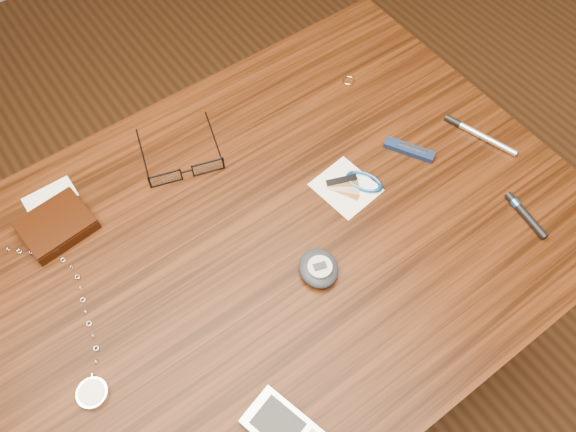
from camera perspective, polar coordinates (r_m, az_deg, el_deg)
name	(u,v)px	position (r m, az deg, el deg)	size (l,w,h in m)	color
ground	(274,374)	(1.57, -1.39, -15.79)	(3.80, 3.80, 0.00)	#472814
desk	(266,270)	(0.96, -2.20, -5.54)	(1.00, 0.70, 0.75)	#331608
wallet_and_card	(56,225)	(0.94, -22.48, -0.81)	(0.11, 0.13, 0.02)	black
eyeglasses	(186,170)	(0.94, -10.33, 4.67)	(0.16, 0.16, 0.03)	black
gold_ring	(348,81)	(1.07, 6.17, 13.52)	(0.02, 0.02, 0.00)	tan
pocket_watch	(91,386)	(0.82, -19.42, -15.95)	(0.08, 0.30, 0.01)	silver
pda_phone	(286,431)	(0.77, -0.18, -21.04)	(0.09, 0.12, 0.02)	silver
pedometer	(319,268)	(0.83, 3.13, -5.32)	(0.08, 0.08, 0.03)	black
notepad_keys	(355,184)	(0.93, 6.82, 3.23)	(0.11, 0.10, 0.01)	silver
pocket_knife	(409,150)	(0.98, 12.21, 6.61)	(0.06, 0.08, 0.01)	#101C3B
silver_pen	(475,132)	(1.03, 18.43, 8.09)	(0.05, 0.13, 0.01)	silver
black_blue_pen	(525,214)	(0.96, 22.91, 0.22)	(0.02, 0.09, 0.01)	black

